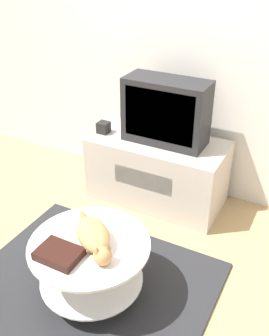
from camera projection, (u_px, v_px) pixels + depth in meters
ground_plane at (80, 300)px, 2.60m from camera, size 12.00×12.00×0.00m
wall_back at (186, 46)px, 3.20m from camera, size 8.00×0.05×2.60m
rug at (80, 299)px, 2.59m from camera, size 1.61×1.56×0.02m
tv_stand at (157, 171)px, 3.46m from camera, size 1.16×0.57×0.59m
tv at (166, 111)px, 3.16m from camera, size 0.68×0.30×0.53m
speaker at (103, 127)px, 3.42m from camera, size 0.10×0.10×0.10m
coffee_table at (90, 261)px, 2.48m from camera, size 0.76×0.76×0.43m
dvd_box at (59, 254)px, 2.29m from camera, size 0.26×0.19×0.05m
cat at (94, 237)px, 2.37m from camera, size 0.45×0.40×0.14m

